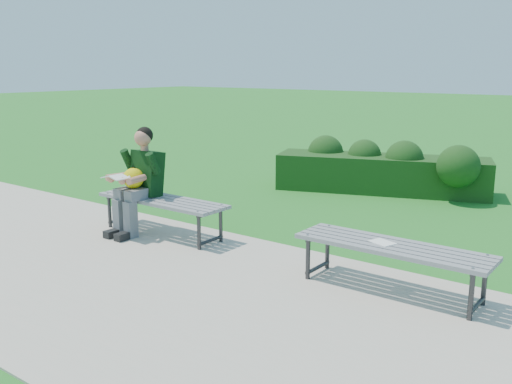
{
  "coord_description": "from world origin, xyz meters",
  "views": [
    {
      "loc": [
        3.87,
        -5.31,
        2.06
      ],
      "look_at": [
        0.12,
        -0.3,
        0.68
      ],
      "focal_mm": 40.0,
      "sensor_mm": 36.0,
      "label": 1
    }
  ],
  "objects_px": {
    "hedge": "(384,169)",
    "seated_boy": "(139,178)",
    "paper_sheet": "(382,242)",
    "bench_right": "(392,250)",
    "bench_left": "(162,203)"
  },
  "relations": [
    {
      "from": "hedge",
      "to": "seated_boy",
      "type": "relative_size",
      "value": 2.7
    },
    {
      "from": "seated_boy",
      "to": "paper_sheet",
      "type": "xyz_separation_m",
      "value": [
        3.23,
        0.06,
        -0.24
      ]
    },
    {
      "from": "bench_right",
      "to": "bench_left",
      "type": "bearing_deg",
      "value": 179.22
    },
    {
      "from": "seated_boy",
      "to": "paper_sheet",
      "type": "relative_size",
      "value": 5.05
    },
    {
      "from": "bench_left",
      "to": "seated_boy",
      "type": "distance_m",
      "value": 0.43
    },
    {
      "from": "bench_right",
      "to": "paper_sheet",
      "type": "height_order",
      "value": "bench_right"
    },
    {
      "from": "hedge",
      "to": "bench_left",
      "type": "height_order",
      "value": "hedge"
    },
    {
      "from": "bench_left",
      "to": "paper_sheet",
      "type": "xyz_separation_m",
      "value": [
        2.93,
        -0.04,
        0.06
      ]
    },
    {
      "from": "hedge",
      "to": "paper_sheet",
      "type": "relative_size",
      "value": 13.6
    },
    {
      "from": "bench_left",
      "to": "seated_boy",
      "type": "height_order",
      "value": "seated_boy"
    },
    {
      "from": "bench_right",
      "to": "paper_sheet",
      "type": "bearing_deg",
      "value": -180.0
    },
    {
      "from": "hedge",
      "to": "paper_sheet",
      "type": "distance_m",
      "value": 4.45
    },
    {
      "from": "hedge",
      "to": "bench_left",
      "type": "xyz_separation_m",
      "value": [
        -1.11,
        -4.02,
        0.02
      ]
    },
    {
      "from": "hedge",
      "to": "seated_boy",
      "type": "bearing_deg",
      "value": -108.95
    },
    {
      "from": "hedge",
      "to": "bench_right",
      "type": "relative_size",
      "value": 1.97
    }
  ]
}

